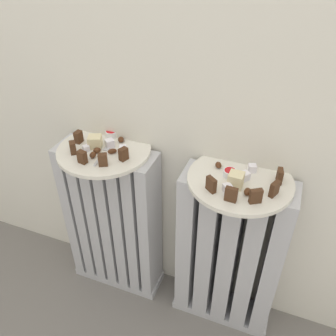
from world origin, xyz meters
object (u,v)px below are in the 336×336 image
fork (103,154)px  plate_left (104,150)px  plate_right (240,180)px  jam_bowl_left (111,133)px  radiator_right (228,256)px  jam_bowl_right (230,173)px  radiator_left (113,223)px

fork → plate_left: bearing=113.4°
plate_right → jam_bowl_left: bearing=170.2°
radiator_right → fork: 0.52m
radiator_right → jam_bowl_right: jam_bowl_right is taller
jam_bowl_left → radiator_left: bearing=-79.3°
radiator_left → jam_bowl_right: (0.39, -0.00, 0.33)m
plate_left → fork: 0.04m
plate_left → fork: (0.01, -0.03, 0.01)m
radiator_right → plate_left: size_ratio=2.08×
jam_bowl_left → fork: jam_bowl_left is taller
plate_left → fork: fork is taller
plate_left → jam_bowl_left: (-0.01, 0.08, 0.02)m
jam_bowl_left → jam_bowl_right: 0.42m
radiator_right → fork: (-0.41, -0.03, 0.32)m
radiator_right → plate_right: bearing=180.0°
jam_bowl_left → jam_bowl_right: (0.41, -0.08, 0.00)m
jam_bowl_left → plate_left: bearing=-79.3°
plate_left → jam_bowl_left: size_ratio=7.22×
plate_right → fork: (-0.41, -0.03, 0.01)m
plate_left → jam_bowl_right: size_ratio=7.74×
plate_right → fork: bearing=-175.4°
radiator_left → jam_bowl_right: jam_bowl_right is taller
radiator_left → radiator_right: 0.42m
radiator_right → plate_right: (-0.00, 0.00, 0.31)m
jam_bowl_right → jam_bowl_left: bearing=169.4°
radiator_left → jam_bowl_left: bearing=100.7°
radiator_right → plate_left: bearing=180.0°
plate_left → plate_right: (0.42, 0.00, 0.00)m
radiator_left → jam_bowl_left: 0.34m
plate_left → plate_right: 0.42m
radiator_left → jam_bowl_right: size_ratio=16.07×
plate_right → jam_bowl_right: size_ratio=7.74×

